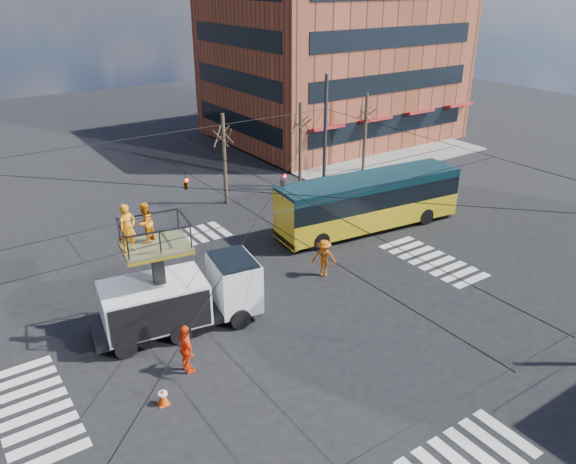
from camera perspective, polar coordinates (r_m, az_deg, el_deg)
The scene contains 13 objects.
ground at distance 24.95m, azimuth -1.41°, elevation -8.85°, with size 120.00×120.00×0.00m, color black.
sidewalk_ne at distance 52.10m, azimuth 5.45°, elevation 9.12°, with size 18.00×18.00×0.12m, color slate.
crosswalks at distance 24.94m, azimuth -1.41°, elevation -8.83°, with size 22.40×22.40×0.02m, color silver, non-canonical shape.
building_ne at distance 53.63m, azimuth 4.49°, elevation 17.16°, with size 20.06×16.06×14.00m.
overhead_network at distance 23.16m, azimuth -2.21°, elevation 0.47°, with size 24.24×24.24×8.00m.
tree_a at distance 36.22m, azimuth -6.59°, elevation 9.76°, with size 2.00×2.00×6.00m.
tree_b at distance 39.28m, azimuth 1.28°, elevation 11.06°, with size 2.00×2.00×6.00m.
tree_c at distance 42.97m, azimuth 7.95°, elevation 12.00°, with size 2.00×2.00×6.00m.
utility_truck at distance 23.90m, azimuth -10.97°, elevation -5.41°, with size 7.28×3.52×6.01m.
city_bus at distance 33.39m, azimuth 8.23°, elevation 3.15°, with size 11.67×3.86×3.20m.
traffic_cone at distance 20.88m, azimuth -12.60°, elevation -15.96°, with size 0.36×0.36×0.70m, color #DA4209.
worker_ground at distance 21.76m, azimuth -10.29°, elevation -11.64°, with size 1.19×0.49×2.03m, color #FF4110.
flagger at distance 27.98m, azimuth 3.67°, elevation -2.65°, with size 1.26×0.73×1.95m, color orange.
Camera 1 is at (-11.27, -17.57, 13.66)m, focal length 35.00 mm.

